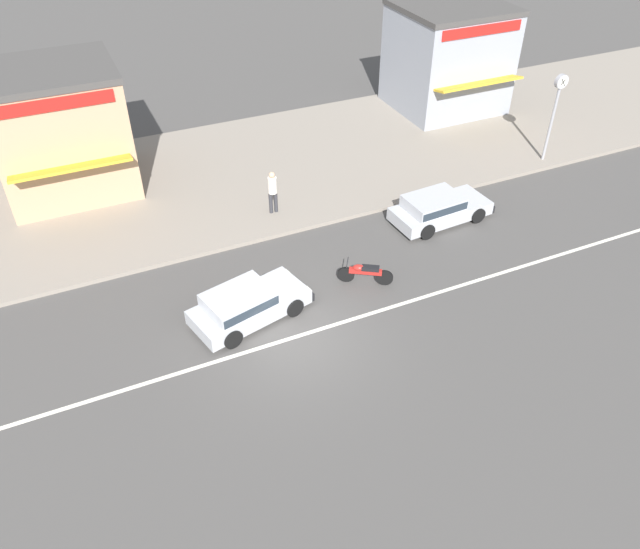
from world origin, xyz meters
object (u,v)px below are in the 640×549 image
motorcycle_0 (365,273)px  shopfront_mid_block (448,57)px  hatchback_silver_2 (246,304)px  shopfront_corner_warung (61,130)px  street_clock (557,99)px  pedestrian_near_clock (273,189)px  hatchback_silver_1 (438,208)px

motorcycle_0 → shopfront_mid_block: size_ratio=0.30×
hatchback_silver_2 → shopfront_corner_warung: (-3.76, 10.30, 1.98)m
hatchback_silver_2 → shopfront_corner_warung: size_ratio=0.76×
motorcycle_0 → shopfront_corner_warung: 13.07m
street_clock → pedestrian_near_clock: size_ratio=2.20×
motorcycle_0 → shopfront_mid_block: bearing=47.2°
hatchback_silver_2 → street_clock: bearing=16.1°
shopfront_corner_warung → shopfront_mid_block: (18.00, 0.74, 0.02)m
hatchback_silver_2 → motorcycle_0: hatchback_silver_2 is taller
motorcycle_0 → pedestrian_near_clock: size_ratio=0.94×
street_clock → pedestrian_near_clock: bearing=176.2°
street_clock → pedestrian_near_clock: (-12.18, 0.82, -1.72)m
street_clock → shopfront_mid_block: size_ratio=0.70×
hatchback_silver_2 → shopfront_mid_block: 18.13m
hatchback_silver_2 → street_clock: street_clock is taller
hatchback_silver_1 → shopfront_mid_block: (5.95, 8.78, 2.00)m
motorcycle_0 → pedestrian_near_clock: 5.28m
shopfront_corner_warung → hatchback_silver_1: bearing=-33.7°
hatchback_silver_1 → hatchback_silver_2: 8.60m
shopfront_mid_block → street_clock: bearing=-83.2°
hatchback_silver_2 → street_clock: 15.82m
hatchback_silver_1 → shopfront_corner_warung: bearing=146.3°
pedestrian_near_clock → shopfront_corner_warung: shopfront_corner_warung is taller
hatchback_silver_2 → pedestrian_near_clock: bearing=61.0°
hatchback_silver_1 → street_clock: bearing=17.1°
street_clock → pedestrian_near_clock: street_clock is taller
street_clock → hatchback_silver_2: bearing=-163.9°
pedestrian_near_clock → shopfront_corner_warung: size_ratio=0.33×
hatchback_silver_2 → pedestrian_near_clock: pedestrian_near_clock is taller
hatchback_silver_1 → motorcycle_0: size_ratio=2.46×
hatchback_silver_2 → street_clock: size_ratio=1.06×
pedestrian_near_clock → hatchback_silver_1: bearing=-28.0°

